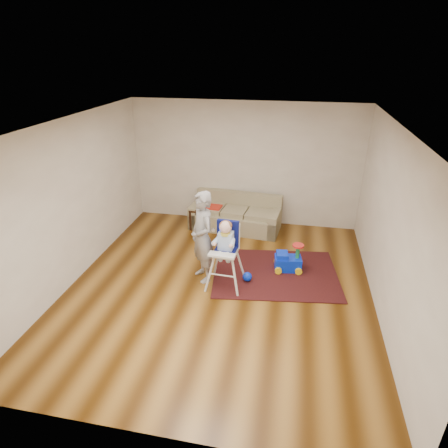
% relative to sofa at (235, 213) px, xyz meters
% --- Properties ---
extents(ground, '(5.50, 5.50, 0.00)m').
position_rel_sofa_xyz_m(ground, '(0.12, -2.30, -0.38)').
color(ground, '#442508').
rests_on(ground, ground).
extents(room_envelope, '(5.04, 5.52, 2.72)m').
position_rel_sofa_xyz_m(room_envelope, '(0.12, -1.77, 1.50)').
color(room_envelope, beige).
rests_on(room_envelope, ground).
extents(sofa, '(2.02, 1.00, 0.75)m').
position_rel_sofa_xyz_m(sofa, '(0.00, 0.00, 0.00)').
color(sofa, gray).
rests_on(sofa, ground).
extents(side_table, '(0.48, 0.48, 0.48)m').
position_rel_sofa_xyz_m(side_table, '(-0.74, -0.08, -0.14)').
color(side_table, black).
rests_on(side_table, ground).
extents(area_rug, '(2.38, 1.91, 0.02)m').
position_rel_sofa_xyz_m(area_rug, '(1.02, -1.70, -0.37)').
color(area_rug, black).
rests_on(area_rug, ground).
extents(ride_on_toy, '(0.51, 0.40, 0.52)m').
position_rel_sofa_xyz_m(ride_on_toy, '(1.23, -1.53, -0.10)').
color(ride_on_toy, '#0A2FEB').
rests_on(ride_on_toy, area_rug).
extents(toy_ball, '(0.16, 0.16, 0.16)m').
position_rel_sofa_xyz_m(toy_ball, '(0.56, -2.04, -0.28)').
color(toy_ball, '#0A2FEB').
rests_on(toy_ball, area_rug).
extents(high_chair, '(0.59, 0.59, 1.21)m').
position_rel_sofa_xyz_m(high_chair, '(0.21, -2.20, 0.20)').
color(high_chair, silver).
rests_on(high_chair, ground).
extents(adult, '(0.66, 0.70, 1.61)m').
position_rel_sofa_xyz_m(adult, '(-0.21, -2.07, 0.43)').
color(adult, gray).
rests_on(adult, ground).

